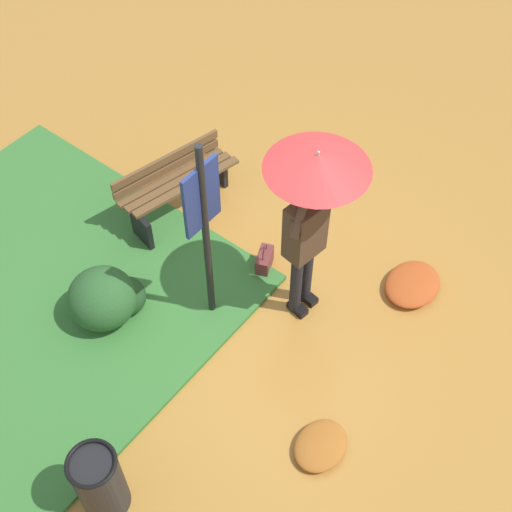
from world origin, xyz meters
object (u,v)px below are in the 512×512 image
Objects in this scene: person_with_umbrella at (312,196)px; park_bench at (177,184)px; info_sign_post at (204,218)px; handbag at (264,261)px; trash_bin at (100,482)px.

person_with_umbrella is 1.44× the size of park_bench.
info_sign_post reaches higher than handbag.
person_with_umbrella is at bearing -94.70° from park_bench.
person_with_umbrella is at bearing -1.38° from trash_bin.
handbag is at bearing -93.98° from park_bench.
person_with_umbrella is 2.22m from park_bench.
info_sign_post reaches higher than trash_bin.
park_bench is 3.47m from trash_bin.
info_sign_post is (-0.72, 0.66, -0.11)m from person_with_umbrella.
park_bench is (0.16, 1.89, -1.15)m from person_with_umbrella.
handbag is 2.92m from trash_bin.
info_sign_post is at bearing -125.25° from park_bench.
handbag is 1.36m from park_bench.
info_sign_post is at bearing 15.84° from trash_bin.
trash_bin is at bearing -164.16° from info_sign_post.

